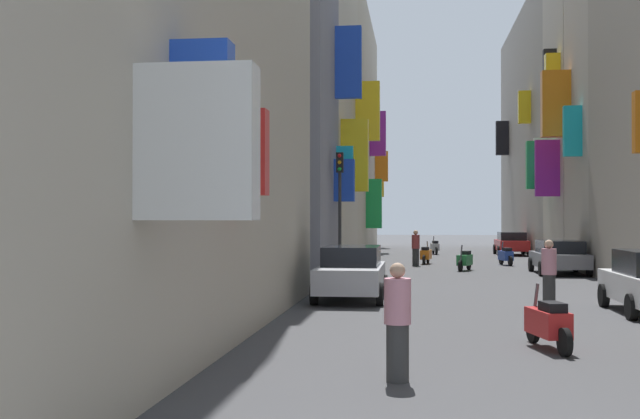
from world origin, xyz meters
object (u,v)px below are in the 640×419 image
object	(u,v)px
parked_car_red	(511,243)
pedestrian_near_left	(549,274)
scooter_orange	(426,255)
pedestrian_near_right	(398,322)
parked_car_silver	(351,272)
traffic_light_near_corner	(340,194)
scooter_red	(548,323)
scooter_blue	(506,256)
pedestrian_crossing	(416,248)
parked_car_grey	(559,256)
scooter_silver	(435,247)
scooter_green	(465,260)

from	to	relation	value
parked_car_red	pedestrian_near_left	world-z (taller)	pedestrian_near_left
scooter_orange	pedestrian_near_right	xyz separation A→B (m)	(-0.73, -28.10, 0.37)
parked_car_silver	traffic_light_near_corner	bearing A→B (deg)	98.23
pedestrian_near_left	parked_car_red	bearing A→B (deg)	85.14
scooter_red	pedestrian_near_left	distance (m)	6.65
parked_car_red	scooter_blue	size ratio (longest dim) A/B	2.19
parked_car_red	scooter_blue	xyz separation A→B (m)	(-1.50, -10.37, -0.29)
scooter_blue	pedestrian_crossing	world-z (taller)	pedestrian_crossing
scooter_orange	traffic_light_near_corner	xyz separation A→B (m)	(-3.31, -10.08, 2.74)
scooter_orange	scooter_blue	distance (m)	3.87
pedestrian_crossing	pedestrian_near_right	distance (m)	26.45
scooter_blue	scooter_red	xyz separation A→B (m)	(-2.00, -24.50, 0.00)
parked_car_grey	pedestrian_near_right	world-z (taller)	pedestrian_near_right
parked_car_silver	scooter_blue	distance (m)	17.69
pedestrian_near_right	pedestrian_crossing	bearing A→B (deg)	89.51
traffic_light_near_corner	pedestrian_near_left	bearing A→B (deg)	-53.61
parked_car_red	scooter_orange	xyz separation A→B (m)	(-5.32, -9.79, -0.29)
scooter_blue	scooter_silver	bearing A→B (deg)	106.08
parked_car_silver	scooter_silver	distance (m)	27.68
parked_car_silver	pedestrian_near_left	size ratio (longest dim) A/B	2.53
parked_car_red	scooter_green	bearing A→B (deg)	-104.32
scooter_silver	scooter_blue	distance (m)	11.36
parked_car_silver	scooter_green	world-z (taller)	parked_car_silver
scooter_red	pedestrian_near_right	bearing A→B (deg)	-130.24
scooter_silver	scooter_blue	bearing A→B (deg)	-73.92
parked_car_silver	pedestrian_crossing	world-z (taller)	pedestrian_crossing
parked_car_grey	scooter_silver	xyz separation A→B (m)	(-4.65, 16.65, -0.27)
parked_car_red	scooter_silver	bearing A→B (deg)	173.28
scooter_orange	traffic_light_near_corner	distance (m)	10.96
parked_car_grey	pedestrian_near_left	distance (m)	12.46
parked_car_grey	scooter_silver	size ratio (longest dim) A/B	2.20
parked_car_grey	pedestrian_near_right	bearing A→B (deg)	-105.54
parked_car_grey	pedestrian_near_left	bearing A→B (deg)	-101.17
scooter_red	pedestrian_near_right	xyz separation A→B (m)	(-2.56, -3.02, 0.37)
parked_car_red	pedestrian_crossing	bearing A→B (deg)	-116.97
scooter_blue	scooter_red	size ratio (longest dim) A/B	0.94
scooter_green	pedestrian_near_right	xyz separation A→B (m)	(-2.35, -23.39, 0.37)
parked_car_red	scooter_green	distance (m)	14.97
parked_car_silver	scooter_silver	size ratio (longest dim) A/B	2.32
scooter_orange	pedestrian_near_right	size ratio (longest dim) A/B	1.13
scooter_silver	pedestrian_crossing	distance (m)	12.06
parked_car_silver	pedestrian_crossing	bearing A→B (deg)	83.44
pedestrian_crossing	scooter_blue	bearing A→B (deg)	13.96
pedestrian_near_left	parked_car_grey	bearing A→B (deg)	78.83
parked_car_grey	scooter_red	xyz separation A→B (m)	(-3.50, -18.77, -0.27)
scooter_orange	scooter_silver	bearing A→B (deg)	86.24
scooter_silver	pedestrian_near_left	world-z (taller)	pedestrian_near_left
pedestrian_crossing	pedestrian_near_right	size ratio (longest dim) A/B	1.02
parked_car_red	scooter_red	bearing A→B (deg)	-95.72
scooter_silver	pedestrian_near_right	xyz separation A→B (m)	(-1.41, -38.44, 0.37)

